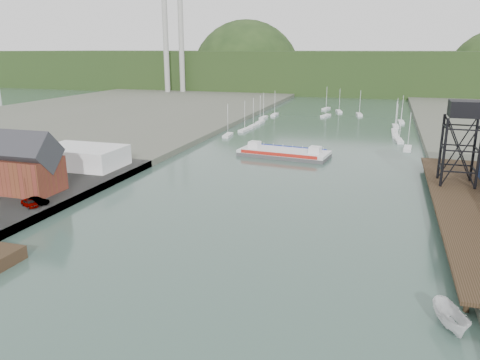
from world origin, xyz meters
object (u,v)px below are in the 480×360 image
Objects in this scene: chain_ferry at (284,153)px; motorboat at (451,319)px; harbor_building at (25,168)px; lift_tower at (464,114)px; car_west_a at (29,203)px.

chain_ferry is 79.68m from motorboat.
harbor_building is 74.47m from motorboat.
lift_tower is 4.10× the size of car_west_a.
lift_tower is at bearing -39.17° from car_west_a.
motorboat is (-6.05, -50.11, -14.44)m from lift_tower.
harbor_building is 0.76× the size of lift_tower.
harbor_building is at bearing -160.02° from lift_tower.
motorboat is at bearing -78.75° from car_west_a.
chain_ferry is at bearing 52.97° from harbor_building.
motorboat is (32.87, -72.59, 0.25)m from chain_ferry.
car_west_a is at bearing -47.52° from harbor_building.
car_west_a reaches higher than motorboat.
chain_ferry is (38.08, 50.48, -5.12)m from harbor_building.
chain_ferry is at bearing 96.45° from motorboat.
lift_tower is 79.87m from car_west_a.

